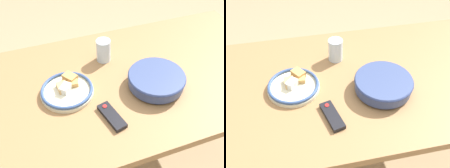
# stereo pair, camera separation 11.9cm
# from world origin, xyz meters

# --- Properties ---
(ground_plane) EXTENTS (8.00, 8.00, 0.00)m
(ground_plane) POSITION_xyz_m (0.00, 0.00, 0.00)
(ground_plane) COLOR #9E8460
(dining_table) EXTENTS (1.56, 0.84, 0.74)m
(dining_table) POSITION_xyz_m (0.00, 0.00, 0.66)
(dining_table) COLOR olive
(dining_table) RESTS_ON ground_plane
(noodle_bowl) EXTENTS (0.27, 0.27, 0.07)m
(noodle_bowl) POSITION_xyz_m (-0.08, 0.09, 0.78)
(noodle_bowl) COLOR #384775
(noodle_bowl) RESTS_ON dining_table
(food_plate) EXTENTS (0.24, 0.24, 0.05)m
(food_plate) POSITION_xyz_m (0.32, -0.00, 0.76)
(food_plate) COLOR beige
(food_plate) RESTS_ON dining_table
(tv_remote) EXTENTS (0.09, 0.16, 0.02)m
(tv_remote) POSITION_xyz_m (0.18, 0.20, 0.75)
(tv_remote) COLOR black
(tv_remote) RESTS_ON dining_table
(drinking_glass) EXTENTS (0.07, 0.07, 0.12)m
(drinking_glass) POSITION_xyz_m (0.08, -0.18, 0.80)
(drinking_glass) COLOR silver
(drinking_glass) RESTS_ON dining_table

